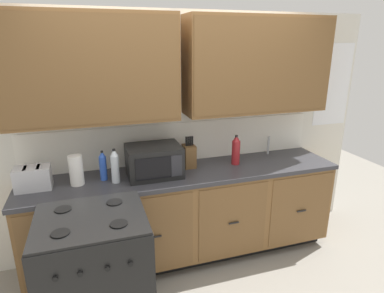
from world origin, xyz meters
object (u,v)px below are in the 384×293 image
at_px(bottle_blue, 103,166).
at_px(paper_towel_roll, 76,170).
at_px(stove_range, 96,274).
at_px(bottle_clear, 115,166).
at_px(microwave, 154,161).
at_px(bottle_red, 236,150).
at_px(knife_block, 189,156).
at_px(toaster, 33,178).

bearing_deg(bottle_blue, paper_towel_roll, -170.83).
height_order(stove_range, bottle_clear, bottle_clear).
height_order(microwave, bottle_red, bottle_red).
distance_m(stove_range, bottle_clear, 0.87).
height_order(knife_block, bottle_red, knife_block).
relative_size(knife_block, bottle_clear, 1.02).
relative_size(bottle_blue, bottle_clear, 0.88).
distance_m(microwave, bottle_clear, 0.35).
xyz_separation_m(stove_range, toaster, (-0.43, 0.65, 0.55)).
distance_m(toaster, bottle_clear, 0.66).
bearing_deg(stove_range, bottle_blue, 78.64).
bearing_deg(knife_block, paper_towel_roll, -174.40).
bearing_deg(toaster, bottle_red, 0.47).
bearing_deg(knife_block, bottle_clear, -167.84).
relative_size(knife_block, paper_towel_roll, 1.19).
relative_size(microwave, bottle_blue, 1.80).
xyz_separation_m(stove_range, bottle_blue, (0.13, 0.67, 0.58)).
bearing_deg(knife_block, bottle_blue, -175.39).
height_order(stove_range, toaster, toaster).
relative_size(stove_range, knife_block, 3.06).
bearing_deg(bottle_red, knife_block, 171.83).
relative_size(toaster, bottle_red, 0.94).
relative_size(microwave, knife_block, 1.55).
xyz_separation_m(bottle_red, bottle_blue, (-1.27, 0.00, -0.01)).
height_order(microwave, toaster, microwave).
xyz_separation_m(stove_range, bottle_red, (1.41, 0.67, 0.60)).
bearing_deg(bottle_clear, microwave, 7.96).
bearing_deg(bottle_blue, microwave, -5.10).
distance_m(stove_range, bottle_red, 1.67).
xyz_separation_m(knife_block, bottle_red, (0.46, -0.07, 0.03)).
relative_size(knife_block, bottle_red, 1.04).
bearing_deg(toaster, bottle_blue, 1.68).
relative_size(toaster, bottle_blue, 1.05).
xyz_separation_m(stove_range, knife_block, (0.94, 0.73, 0.57)).
bearing_deg(stove_range, bottle_red, 25.40).
xyz_separation_m(paper_towel_roll, bottle_blue, (0.22, 0.04, 0.00)).
distance_m(microwave, paper_towel_roll, 0.67).
bearing_deg(knife_block, toaster, -176.59).
height_order(toaster, bottle_clear, bottle_clear).
bearing_deg(toaster, knife_block, 3.41).
xyz_separation_m(microwave, bottle_red, (0.83, 0.04, 0.00)).
bearing_deg(bottle_clear, knife_block, 12.16).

